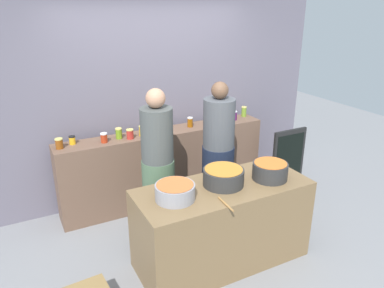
{
  "coord_description": "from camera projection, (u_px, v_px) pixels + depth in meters",
  "views": [
    {
      "loc": [
        -1.71,
        -2.96,
        2.49
      ],
      "look_at": [
        0.0,
        0.35,
        1.05
      ],
      "focal_mm": 34.84,
      "sensor_mm": 36.0,
      "label": 1
    }
  ],
  "objects": [
    {
      "name": "preserve_jar_4",
      "position": [
        130.0,
        134.0,
        4.38
      ],
      "size": [
        0.09,
        0.09,
        0.12
      ],
      "color": "#B72E26",
      "rests_on": "display_shelf"
    },
    {
      "name": "preserve_jar_8",
      "position": [
        190.0,
        122.0,
        4.79
      ],
      "size": [
        0.07,
        0.07,
        0.13
      ],
      "color": "#89480B",
      "rests_on": "display_shelf"
    },
    {
      "name": "chalkboard_sign",
      "position": [
        288.0,
        160.0,
        5.11
      ],
      "size": [
        0.52,
        0.05,
        0.88
      ],
      "color": "black",
      "rests_on": "ground"
    },
    {
      "name": "preserve_jar_11",
      "position": [
        244.0,
        112.0,
        5.22
      ],
      "size": [
        0.07,
        0.07,
        0.14
      ],
      "color": "olive",
      "rests_on": "display_shelf"
    },
    {
      "name": "preserve_jar_7",
      "position": [
        163.0,
        125.0,
        4.67
      ],
      "size": [
        0.07,
        0.07,
        0.14
      ],
      "color": "gold",
      "rests_on": "display_shelf"
    },
    {
      "name": "cooking_pot_right",
      "position": [
        270.0,
        171.0,
        3.66
      ],
      "size": [
        0.35,
        0.35,
        0.17
      ],
      "color": "#2D2D2D",
      "rests_on": "prep_table"
    },
    {
      "name": "preserve_jar_6",
      "position": [
        155.0,
        126.0,
        4.63
      ],
      "size": [
        0.07,
        0.07,
        0.14
      ],
      "color": "brown",
      "rests_on": "display_shelf"
    },
    {
      "name": "preserve_jar_9",
      "position": [
        208.0,
        120.0,
        4.87
      ],
      "size": [
        0.07,
        0.07,
        0.13
      ],
      "color": "brown",
      "rests_on": "display_shelf"
    },
    {
      "name": "cooking_pot_center",
      "position": [
        223.0,
        177.0,
        3.54
      ],
      "size": [
        0.39,
        0.39,
        0.17
      ],
      "color": "#2D2D2D",
      "rests_on": "prep_table"
    },
    {
      "name": "preserve_jar_0",
      "position": [
        59.0,
        143.0,
        4.08
      ],
      "size": [
        0.09,
        0.09,
        0.12
      ],
      "color": "brown",
      "rests_on": "display_shelf"
    },
    {
      "name": "cooking_pot_left",
      "position": [
        175.0,
        192.0,
        3.28
      ],
      "size": [
        0.36,
        0.36,
        0.15
      ],
      "color": "gray",
      "rests_on": "prep_table"
    },
    {
      "name": "preserve_jar_2",
      "position": [
        104.0,
        138.0,
        4.26
      ],
      "size": [
        0.08,
        0.08,
        0.11
      ],
      "color": "#A83016",
      "rests_on": "display_shelf"
    },
    {
      "name": "preserve_jar_1",
      "position": [
        72.0,
        140.0,
        4.21
      ],
      "size": [
        0.07,
        0.07,
        0.1
      ],
      "color": "gold",
      "rests_on": "display_shelf"
    },
    {
      "name": "preserve_jar_5",
      "position": [
        142.0,
        131.0,
        4.47
      ],
      "size": [
        0.07,
        0.07,
        0.13
      ],
      "color": "gold",
      "rests_on": "display_shelf"
    },
    {
      "name": "prep_table",
      "position": [
        222.0,
        224.0,
        3.69
      ],
      "size": [
        1.7,
        0.7,
        0.84
      ],
      "primitive_type": "cube",
      "color": "brown",
      "rests_on": "ground"
    },
    {
      "name": "preserve_jar_10",
      "position": [
        234.0,
        115.0,
        5.07
      ],
      "size": [
        0.08,
        0.08,
        0.12
      ],
      "color": "#531558",
      "rests_on": "display_shelf"
    },
    {
      "name": "cook_in_cap",
      "position": [
        218.0,
        160.0,
        4.34
      ],
      "size": [
        0.37,
        0.37,
        1.67
      ],
      "color": "#192237",
      "rests_on": "ground"
    },
    {
      "name": "preserve_jar_3",
      "position": [
        119.0,
        133.0,
        4.38
      ],
      "size": [
        0.08,
        0.08,
        0.13
      ],
      "color": "olive",
      "rests_on": "display_shelf"
    },
    {
      "name": "ground",
      "position": [
        207.0,
        243.0,
        4.09
      ],
      "size": [
        12.0,
        12.0,
        0.0
      ],
      "primitive_type": "plane",
      "color": "gray"
    },
    {
      "name": "storefront_wall",
      "position": [
        152.0,
        84.0,
        4.75
      ],
      "size": [
        4.8,
        0.12,
        3.0
      ],
      "primitive_type": "cube",
      "color": "slate",
      "rests_on": "ground"
    },
    {
      "name": "wooden_spoon",
      "position": [
        226.0,
        204.0,
        3.21
      ],
      "size": [
        0.03,
        0.26,
        0.02
      ],
      "primitive_type": "cylinder",
      "rotation": [
        1.57,
        0.0,
        3.09
      ],
      "color": "#9E703D",
      "rests_on": "prep_table"
    },
    {
      "name": "display_shelf",
      "position": [
        165.0,
        166.0,
        4.82
      ],
      "size": [
        2.7,
        0.36,
        0.97
      ],
      "primitive_type": "cube",
      "color": "brown",
      "rests_on": "ground"
    },
    {
      "name": "cook_with_tongs",
      "position": [
        158.0,
        174.0,
        3.96
      ],
      "size": [
        0.35,
        0.35,
        1.69
      ],
      "color": "#4A654B",
      "rests_on": "ground"
    }
  ]
}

